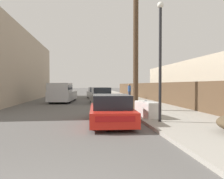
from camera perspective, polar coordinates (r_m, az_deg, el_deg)
The scene contains 11 objects.
sidewalk_curb at distance 26.28m, azimuth 3.23°, elevation -2.23°, with size 4.20×63.00×0.12m, color #9E998E.
discarded_fridge at distance 10.62m, azimuth 9.10°, elevation -5.10°, with size 0.84×1.78×0.76m.
parked_sports_car_red at distance 9.43m, azimuth -0.36°, elevation -5.39°, with size 1.89×4.58×1.24m.
car_parked_mid at distance 19.73m, azimuth -2.98°, elevation -1.65°, with size 2.00×4.29×1.42m.
car_parked_far at distance 26.47m, azimuth -4.20°, elevation -0.95°, with size 2.24×4.43×1.35m.
pickup_truck at distance 20.96m, azimuth -12.87°, elevation -0.85°, with size 2.39×5.68×1.81m.
utility_pole at distance 13.69m, azimuth 6.23°, elevation 13.39°, with size 1.80×0.31×8.63m.
street_lamp at distance 9.39m, azimuth 12.48°, elevation 9.34°, with size 0.26×0.26×4.96m.
wooden_fence at distance 23.47m, azimuth 9.31°, elevation -0.41°, with size 0.08×38.99×1.73m, color brown.
building_right_house at distance 22.55m, azimuth 23.49°, elevation 1.66°, with size 6.00×17.06×3.72m, color beige.
pedestrian at distance 23.91m, azimuth 4.58°, elevation -0.39°, with size 0.34×0.34×1.67m.
Camera 1 is at (0.81, -2.35, 1.66)m, focal length 35.00 mm.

